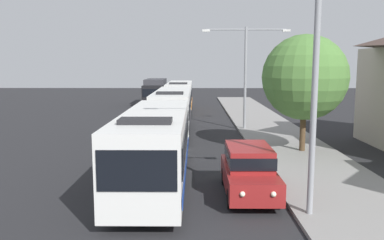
{
  "coord_description": "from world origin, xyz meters",
  "views": [
    {
      "loc": [
        0.35,
        -3.6,
        4.99
      ],
      "look_at": [
        0.18,
        17.29,
        2.05
      ],
      "focal_mm": 37.19,
      "sensor_mm": 36.0,
      "label": 1
    }
  ],
  "objects_px": {
    "bus_second_in_line": "(173,109)",
    "streetlamp_near": "(316,70)",
    "box_truck_oncoming": "(155,91)",
    "roadside_tree": "(305,77)",
    "bus_lead": "(155,144)",
    "bus_middle": "(180,95)",
    "streetlamp_mid": "(246,66)",
    "white_suv": "(249,169)"
  },
  "relations": [
    {
      "from": "bus_second_in_line",
      "to": "streetlamp_near",
      "type": "bearing_deg",
      "value": -71.98
    },
    {
      "from": "box_truck_oncoming",
      "to": "roadside_tree",
      "type": "relative_size",
      "value": 1.18
    },
    {
      "from": "roadside_tree",
      "to": "bus_lead",
      "type": "bearing_deg",
      "value": -142.48
    },
    {
      "from": "bus_middle",
      "to": "streetlamp_mid",
      "type": "distance_m",
      "value": 13.76
    },
    {
      "from": "bus_second_in_line",
      "to": "white_suv",
      "type": "distance_m",
      "value": 14.79
    },
    {
      "from": "bus_second_in_line",
      "to": "white_suv",
      "type": "relative_size",
      "value": 2.43
    },
    {
      "from": "bus_lead",
      "to": "streetlamp_near",
      "type": "bearing_deg",
      "value": -34.12
    },
    {
      "from": "white_suv",
      "to": "box_truck_oncoming",
      "type": "bearing_deg",
      "value": 101.6
    },
    {
      "from": "bus_second_in_line",
      "to": "streetlamp_mid",
      "type": "xyz_separation_m",
      "value": [
        5.4,
        0.83,
        3.18
      ]
    },
    {
      "from": "white_suv",
      "to": "streetlamp_near",
      "type": "bearing_deg",
      "value": -53.37
    },
    {
      "from": "bus_second_in_line",
      "to": "box_truck_oncoming",
      "type": "distance_m",
      "value": 20.06
    },
    {
      "from": "box_truck_oncoming",
      "to": "streetlamp_mid",
      "type": "xyz_separation_m",
      "value": [
        8.7,
        -18.95,
        3.17
      ]
    },
    {
      "from": "bus_lead",
      "to": "box_truck_oncoming",
      "type": "height_order",
      "value": "bus_lead"
    },
    {
      "from": "roadside_tree",
      "to": "streetlamp_mid",
      "type": "bearing_deg",
      "value": 106.29
    },
    {
      "from": "bus_second_in_line",
      "to": "bus_middle",
      "type": "height_order",
      "value": "same"
    },
    {
      "from": "bus_lead",
      "to": "white_suv",
      "type": "bearing_deg",
      "value": -20.34
    },
    {
      "from": "bus_lead",
      "to": "streetlamp_mid",
      "type": "bearing_deg",
      "value": 68.59
    },
    {
      "from": "bus_second_in_line",
      "to": "roadside_tree",
      "type": "height_order",
      "value": "roadside_tree"
    },
    {
      "from": "bus_middle",
      "to": "white_suv",
      "type": "height_order",
      "value": "bus_middle"
    },
    {
      "from": "bus_middle",
      "to": "white_suv",
      "type": "relative_size",
      "value": 2.4
    },
    {
      "from": "streetlamp_mid",
      "to": "roadside_tree",
      "type": "relative_size",
      "value": 1.17
    },
    {
      "from": "bus_middle",
      "to": "box_truck_oncoming",
      "type": "relative_size",
      "value": 1.43
    },
    {
      "from": "bus_middle",
      "to": "box_truck_oncoming",
      "type": "bearing_deg",
      "value": 116.23
    },
    {
      "from": "box_truck_oncoming",
      "to": "roadside_tree",
      "type": "bearing_deg",
      "value": -67.7
    },
    {
      "from": "bus_lead",
      "to": "bus_middle",
      "type": "bearing_deg",
      "value": 90.0
    },
    {
      "from": "bus_second_in_line",
      "to": "white_suv",
      "type": "height_order",
      "value": "bus_second_in_line"
    },
    {
      "from": "bus_middle",
      "to": "streetlamp_mid",
      "type": "bearing_deg",
      "value": -66.22
    },
    {
      "from": "bus_middle",
      "to": "roadside_tree",
      "type": "height_order",
      "value": "roadside_tree"
    },
    {
      "from": "streetlamp_mid",
      "to": "streetlamp_near",
      "type": "bearing_deg",
      "value": -90.0
    },
    {
      "from": "bus_second_in_line",
      "to": "bus_middle",
      "type": "relative_size",
      "value": 1.01
    },
    {
      "from": "bus_middle",
      "to": "streetlamp_near",
      "type": "relative_size",
      "value": 1.45
    },
    {
      "from": "box_truck_oncoming",
      "to": "streetlamp_near",
      "type": "height_order",
      "value": "streetlamp_near"
    },
    {
      "from": "streetlamp_near",
      "to": "streetlamp_mid",
      "type": "relative_size",
      "value": 1.0
    },
    {
      "from": "bus_second_in_line",
      "to": "streetlamp_mid",
      "type": "bearing_deg",
      "value": 8.75
    },
    {
      "from": "white_suv",
      "to": "streetlamp_mid",
      "type": "bearing_deg",
      "value": 83.59
    },
    {
      "from": "bus_middle",
      "to": "roadside_tree",
      "type": "xyz_separation_m",
      "value": [
        7.69,
        -20.11,
        2.57
      ]
    },
    {
      "from": "white_suv",
      "to": "roadside_tree",
      "type": "xyz_separation_m",
      "value": [
        4.0,
        7.28,
        3.23
      ]
    },
    {
      "from": "bus_lead",
      "to": "roadside_tree",
      "type": "distance_m",
      "value": 10.04
    },
    {
      "from": "bus_middle",
      "to": "streetlamp_near",
      "type": "height_order",
      "value": "streetlamp_near"
    },
    {
      "from": "streetlamp_near",
      "to": "roadside_tree",
      "type": "bearing_deg",
      "value": 76.5
    },
    {
      "from": "white_suv",
      "to": "streetlamp_mid",
      "type": "xyz_separation_m",
      "value": [
        1.7,
        15.14,
        3.84
      ]
    },
    {
      "from": "bus_lead",
      "to": "bus_middle",
      "type": "height_order",
      "value": "same"
    }
  ]
}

